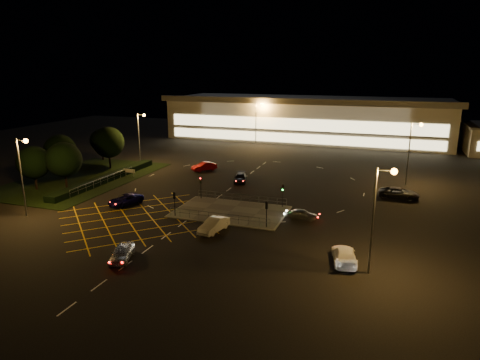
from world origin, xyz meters
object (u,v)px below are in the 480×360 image
(signal_sw, at_px, (175,199))
(car_right_silver, at_px, (302,214))
(car_far_dkgrey, at_px, (240,178))
(signal_nw, at_px, (201,183))
(signal_ne, at_px, (283,191))
(car_near_silver, at_px, (122,253))
(car_circ_red, at_px, (204,166))
(car_approach_white, at_px, (344,255))
(signal_se, at_px, (267,209))
(car_left_blue, at_px, (126,200))
(car_queue_white, at_px, (214,225))
(car_east_grey, at_px, (399,193))

(signal_sw, distance_m, car_right_silver, 16.06)
(car_far_dkgrey, xyz_separation_m, car_right_silver, (13.12, -14.41, -0.05))
(signal_nw, height_order, signal_ne, same)
(car_near_silver, xyz_separation_m, car_right_silver, (14.40, 17.32, -0.10))
(signal_ne, xyz_separation_m, car_circ_red, (-18.74, 16.34, -1.60))
(signal_ne, bearing_deg, car_approach_white, -56.27)
(signal_se, distance_m, car_circ_red, 30.74)
(signal_se, relative_size, car_far_dkgrey, 0.66)
(car_near_silver, distance_m, car_approach_white, 21.68)
(car_left_blue, relative_size, car_approach_white, 0.96)
(signal_se, relative_size, car_circ_red, 0.68)
(signal_se, relative_size, car_approach_white, 0.60)
(car_right_silver, bearing_deg, signal_ne, 43.19)
(signal_se, bearing_deg, car_right_silver, -127.29)
(signal_se, bearing_deg, car_queue_white, 28.95)
(car_circ_red, xyz_separation_m, car_approach_white, (28.36, -30.75, -0.00))
(signal_se, bearing_deg, car_circ_red, -52.39)
(car_far_dkgrey, distance_m, car_circ_red, 10.52)
(car_queue_white, xyz_separation_m, car_right_silver, (8.79, 7.40, -0.13))
(signal_sw, distance_m, car_far_dkgrey, 19.01)
(signal_se, relative_size, car_queue_white, 0.68)
(signal_ne, relative_size, car_circ_red, 0.68)
(signal_sw, xyz_separation_m, car_far_dkgrey, (2.23, 18.81, -1.68))
(signal_nw, height_order, car_left_blue, signal_nw)
(signal_se, xyz_separation_m, car_approach_white, (9.62, -6.43, -1.60))
(signal_ne, xyz_separation_m, car_left_blue, (-20.81, -5.72, -1.67))
(signal_nw, xyz_separation_m, car_left_blue, (-8.81, -5.72, -1.67))
(signal_sw, xyz_separation_m, car_east_grey, (26.84, 17.69, -1.59))
(car_right_silver, height_order, car_approach_white, car_approach_white)
(car_queue_white, bearing_deg, car_far_dkgrey, 111.52)
(car_queue_white, bearing_deg, car_approach_white, -2.51)
(signal_ne, bearing_deg, car_near_silver, -117.86)
(signal_nw, bearing_deg, car_east_grey, 19.89)
(car_east_grey, height_order, car_approach_white, car_east_grey)
(signal_sw, height_order, car_far_dkgrey, signal_sw)
(signal_se, distance_m, car_right_silver, 5.79)
(car_near_silver, distance_m, car_east_grey, 40.10)
(car_east_grey, bearing_deg, car_near_silver, 142.20)
(signal_se, bearing_deg, car_approach_white, 146.27)
(car_left_blue, relative_size, car_right_silver, 1.34)
(car_far_dkgrey, relative_size, car_circ_red, 1.02)
(car_near_silver, distance_m, car_right_silver, 22.53)
(signal_sw, relative_size, car_near_silver, 0.73)
(car_near_silver, relative_size, car_queue_white, 0.93)
(car_queue_white, height_order, car_circ_red, car_queue_white)
(car_near_silver, relative_size, car_far_dkgrey, 0.92)
(signal_ne, height_order, car_east_grey, signal_ne)
(car_east_grey, bearing_deg, signal_sw, 125.81)
(signal_nw, xyz_separation_m, car_queue_white, (6.56, -10.99, -1.60))
(car_far_dkgrey, bearing_deg, car_near_silver, -107.69)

